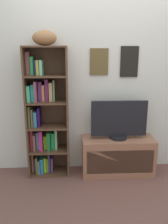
{
  "coord_description": "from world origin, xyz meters",
  "views": [
    {
      "loc": [
        -0.38,
        -1.89,
        1.59
      ],
      "look_at": [
        -0.23,
        0.85,
        0.85
      ],
      "focal_mm": 37.82,
      "sensor_mm": 36.0,
      "label": 1
    }
  ],
  "objects": [
    {
      "name": "tv_stand",
      "position": [
        0.21,
        0.91,
        0.24
      ],
      "size": [
        0.92,
        0.38,
        0.48
      ],
      "color": "#9A6148",
      "rests_on": "ground"
    },
    {
      "name": "football",
      "position": [
        -0.68,
        0.95,
        1.71
      ],
      "size": [
        0.32,
        0.25,
        0.17
      ],
      "primitive_type": "ellipsoid",
      "rotation": [
        0.0,
        0.0,
        0.31
      ],
      "color": "#905F3A",
      "rests_on": "bookshelf"
    },
    {
      "name": "television",
      "position": [
        0.21,
        0.91,
        0.72
      ],
      "size": [
        0.7,
        0.22,
        0.49
      ],
      "color": "black",
      "rests_on": "tv_stand"
    },
    {
      "name": "bookshelf",
      "position": [
        -0.73,
        0.98,
        0.76
      ],
      "size": [
        0.51,
        0.3,
        1.63
      ],
      "color": "brown",
      "rests_on": "ground"
    },
    {
      "name": "back_wall",
      "position": [
        0.0,
        1.13,
        1.17
      ],
      "size": [
        4.8,
        0.08,
        2.33
      ],
      "color": "silver",
      "rests_on": "ground"
    },
    {
      "name": "ground",
      "position": [
        0.0,
        0.0,
        -0.02
      ],
      "size": [
        5.2,
        5.2,
        0.04
      ],
      "primitive_type": "cube",
      "color": "brown"
    }
  ]
}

